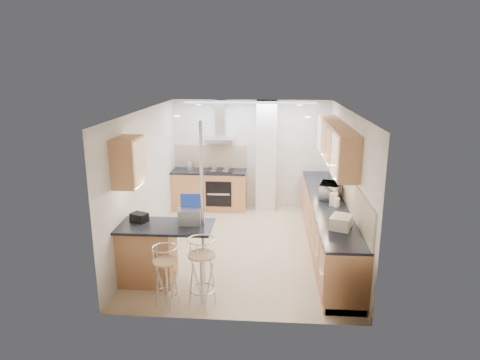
# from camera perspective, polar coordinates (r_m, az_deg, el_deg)

# --- Properties ---
(ground) EXTENTS (4.80, 4.80, 0.00)m
(ground) POSITION_cam_1_polar(r_m,az_deg,el_deg) (8.03, 0.60, -8.80)
(ground) COLOR beige
(ground) RESTS_ON ground
(room_shell) EXTENTS (3.64, 4.84, 2.51)m
(room_shell) POSITION_cam_1_polar(r_m,az_deg,el_deg) (7.89, 3.16, 2.55)
(room_shell) COLOR beige
(room_shell) RESTS_ON ground
(right_counter) EXTENTS (0.63, 4.40, 0.92)m
(right_counter) POSITION_cam_1_polar(r_m,az_deg,el_deg) (7.91, 11.58, -5.89)
(right_counter) COLOR #BD744B
(right_counter) RESTS_ON ground
(back_counter) EXTENTS (1.70, 0.63, 0.92)m
(back_counter) POSITION_cam_1_polar(r_m,az_deg,el_deg) (9.93, -4.09, -1.28)
(back_counter) COLOR #BD744B
(back_counter) RESTS_ON ground
(peninsula) EXTENTS (1.47, 0.72, 0.94)m
(peninsula) POSITION_cam_1_polar(r_m,az_deg,el_deg) (6.69, -10.00, -9.66)
(peninsula) COLOR #BD744B
(peninsula) RESTS_ON ground
(microwave) EXTENTS (0.45, 0.57, 0.28)m
(microwave) POSITION_cam_1_polar(r_m,az_deg,el_deg) (7.89, 11.91, -1.39)
(microwave) COLOR silver
(microwave) RESTS_ON right_counter
(laptop) EXTENTS (0.35, 0.27, 0.23)m
(laptop) POSITION_cam_1_polar(r_m,az_deg,el_deg) (6.48, -6.71, -4.84)
(laptop) COLOR gray
(laptop) RESTS_ON peninsula
(bag) EXTENTS (0.29, 0.26, 0.13)m
(bag) POSITION_cam_1_polar(r_m,az_deg,el_deg) (6.71, -13.29, -4.88)
(bag) COLOR black
(bag) RESTS_ON peninsula
(bar_stool_near) EXTENTS (0.37, 0.37, 0.89)m
(bar_stool_near) POSITION_cam_1_polar(r_m,az_deg,el_deg) (6.10, -9.84, -12.54)
(bar_stool_near) COLOR tan
(bar_stool_near) RESTS_ON ground
(bar_stool_end) EXTENTS (0.45, 0.45, 0.99)m
(bar_stool_end) POSITION_cam_1_polar(r_m,az_deg,el_deg) (6.05, -5.10, -12.08)
(bar_stool_end) COLOR tan
(bar_stool_end) RESTS_ON ground
(jar_a) EXTENTS (0.13, 0.13, 0.16)m
(jar_a) POSITION_cam_1_polar(r_m,az_deg,el_deg) (8.35, 11.38, -0.86)
(jar_a) COLOR beige
(jar_a) RESTS_ON right_counter
(jar_b) EXTENTS (0.11, 0.11, 0.17)m
(jar_b) POSITION_cam_1_polar(r_m,az_deg,el_deg) (8.32, 12.37, -0.95)
(jar_b) COLOR beige
(jar_b) RESTS_ON right_counter
(jar_c) EXTENTS (0.17, 0.17, 0.21)m
(jar_c) POSITION_cam_1_polar(r_m,az_deg,el_deg) (7.50, 12.37, -2.52)
(jar_c) COLOR beige
(jar_c) RESTS_ON right_counter
(jar_d) EXTENTS (0.11, 0.11, 0.15)m
(jar_d) POSITION_cam_1_polar(r_m,az_deg,el_deg) (7.44, 12.76, -2.93)
(jar_d) COLOR silver
(jar_d) RESTS_ON right_counter
(bread_bin) EXTENTS (0.39, 0.44, 0.19)m
(bread_bin) POSITION_cam_1_polar(r_m,az_deg,el_deg) (6.49, 13.34, -5.48)
(bread_bin) COLOR beige
(bread_bin) RESTS_ON right_counter
(kettle) EXTENTS (0.16, 0.16, 0.24)m
(kettle) POSITION_cam_1_polar(r_m,az_deg,el_deg) (9.86, -6.59, 2.01)
(kettle) COLOR silver
(kettle) RESTS_ON back_counter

